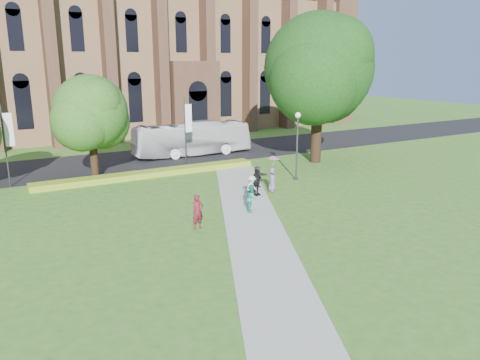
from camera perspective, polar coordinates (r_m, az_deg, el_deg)
ground at (r=27.44m, az=2.30°, el=-4.78°), size 160.00×160.00×0.00m
road at (r=45.06m, az=-11.35°, el=2.54°), size 160.00×10.00×0.02m
footpath at (r=28.24m, az=1.22°, el=-4.17°), size 15.58×28.54×0.04m
flower_hedge at (r=38.09m, az=-10.91°, el=0.76°), size 18.00×1.40×0.45m
cathedral at (r=66.24m, az=-9.12°, el=17.59°), size 52.60×18.25×28.00m
streetlamp at (r=36.00m, az=6.99°, el=5.13°), size 0.44×0.44×5.24m
large_tree at (r=42.50m, az=9.60°, el=13.29°), size 9.60×9.60×13.20m
street_tree_1 at (r=37.45m, az=-17.77°, el=7.89°), size 5.60×5.60×8.05m
banner_pole_0 at (r=40.80m, az=-6.57°, el=6.34°), size 0.70×0.10×6.00m
banner_pole_1 at (r=37.60m, az=-26.58°, el=4.25°), size 0.70×0.10×6.00m
tour_coach at (r=45.89m, az=-5.83°, el=5.02°), size 11.66×3.08×3.23m
pedestrian_0 at (r=25.63m, az=-5.18°, el=-3.86°), size 0.77×0.57×1.92m
pedestrian_1 at (r=28.43m, az=1.42°, el=-2.22°), size 0.99×1.03×1.68m
pedestrian_2 at (r=30.75m, az=1.43°, el=-0.97°), size 1.23×1.05×1.66m
pedestrian_3 at (r=31.80m, az=2.05°, el=-0.27°), size 1.18×0.75×1.86m
pedestrian_4 at (r=32.94m, az=3.94°, el=0.07°), size 0.98×0.94×1.69m
pedestrian_5 at (r=33.83m, az=2.16°, el=0.39°), size 1.56×0.97×1.60m
parasol at (r=32.85m, az=4.14°, el=2.18°), size 1.07×1.07×0.71m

